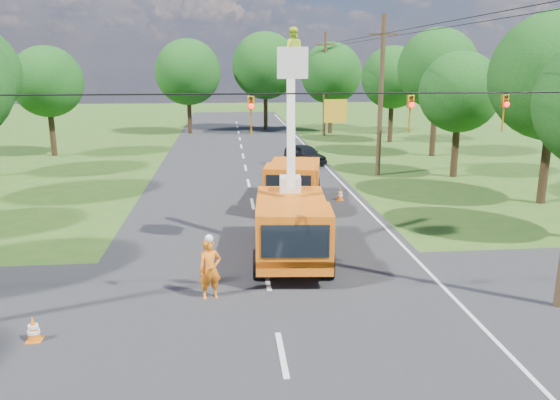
{
  "coord_description": "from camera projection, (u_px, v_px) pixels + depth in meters",
  "views": [
    {
      "loc": [
        -1.24,
        -12.12,
        7.06
      ],
      "look_at": [
        0.49,
        5.54,
        2.6
      ],
      "focal_mm": 35.0,
      "sensor_mm": 36.0,
      "label": 1
    }
  ],
  "objects": [
    {
      "name": "ground",
      "position": [
        248.0,
        184.0,
        32.84
      ],
      "size": [
        140.0,
        140.0,
        0.0
      ],
      "primitive_type": "plane",
      "color": "#2B5218",
      "rests_on": "ground"
    },
    {
      "name": "road_main",
      "position": [
        248.0,
        184.0,
        32.84
      ],
      "size": [
        12.0,
        100.0,
        0.06
      ],
      "primitive_type": "cube",
      "color": "black",
      "rests_on": "ground"
    },
    {
      "name": "road_cross",
      "position": [
        275.0,
        319.0,
        15.47
      ],
      "size": [
        56.0,
        10.0,
        0.07
      ],
      "primitive_type": "cube",
      "color": "black",
      "rests_on": "ground"
    },
    {
      "name": "edge_line",
      "position": [
        340.0,
        182.0,
        33.37
      ],
      "size": [
        0.12,
        90.0,
        0.02
      ],
      "primitive_type": "cube",
      "color": "silver",
      "rests_on": "ground"
    },
    {
      "name": "bucket_truck",
      "position": [
        292.0,
        214.0,
        19.87
      ],
      "size": [
        3.14,
        6.89,
        8.28
      ],
      "rotation": [
        0.0,
        0.0,
        -0.09
      ],
      "color": "orange",
      "rests_on": "ground"
    },
    {
      "name": "second_truck",
      "position": [
        293.0,
        181.0,
        27.57
      ],
      "size": [
        3.56,
        6.79,
        2.42
      ],
      "rotation": [
        0.0,
        0.0,
        -0.19
      ],
      "color": "orange",
      "rests_on": "ground"
    },
    {
      "name": "ground_worker",
      "position": [
        210.0,
        269.0,
        16.63
      ],
      "size": [
        0.8,
        0.64,
        1.92
      ],
      "primitive_type": "imported",
      "rotation": [
        0.0,
        0.0,
        0.29
      ],
      "color": "orange",
      "rests_on": "ground"
    },
    {
      "name": "distant_car",
      "position": [
        305.0,
        154.0,
        39.42
      ],
      "size": [
        3.05,
        4.33,
        1.37
      ],
      "primitive_type": "imported",
      "rotation": [
        0.0,
        0.0,
        0.4
      ],
      "color": "black",
      "rests_on": "ground"
    },
    {
      "name": "traffic_cone_2",
      "position": [
        277.0,
        247.0,
        20.51
      ],
      "size": [
        0.38,
        0.38,
        0.71
      ],
      "color": "orange",
      "rests_on": "ground"
    },
    {
      "name": "traffic_cone_3",
      "position": [
        321.0,
        218.0,
        24.28
      ],
      "size": [
        0.38,
        0.38,
        0.71
      ],
      "color": "orange",
      "rests_on": "ground"
    },
    {
      "name": "traffic_cone_4",
      "position": [
        33.0,
        329.0,
        14.14
      ],
      "size": [
        0.38,
        0.38,
        0.71
      ],
      "color": "orange",
      "rests_on": "ground"
    },
    {
      "name": "traffic_cone_7",
      "position": [
        340.0,
        194.0,
        28.77
      ],
      "size": [
        0.38,
        0.38,
        0.71
      ],
      "color": "orange",
      "rests_on": "ground"
    },
    {
      "name": "pole_right_mid",
      "position": [
        381.0,
        95.0,
        34.33
      ],
      "size": [
        1.8,
        0.3,
        10.0
      ],
      "color": "#4C3823",
      "rests_on": "ground"
    },
    {
      "name": "pole_right_far",
      "position": [
        325.0,
        84.0,
        53.64
      ],
      "size": [
        1.8,
        0.3,
        10.0
      ],
      "color": "#4C3823",
      "rests_on": "ground"
    },
    {
      "name": "signal_span",
      "position": [
        359.0,
        110.0,
        14.24
      ],
      "size": [
        18.0,
        0.29,
        1.07
      ],
      "color": "black",
      "rests_on": "ground"
    },
    {
      "name": "tree_left_f",
      "position": [
        47.0,
        82.0,
        41.64
      ],
      "size": [
        5.4,
        5.4,
        8.4
      ],
      "color": "#382616",
      "rests_on": "ground"
    },
    {
      "name": "tree_right_b",
      "position": [
        555.0,
        76.0,
        26.9
      ],
      "size": [
        6.4,
        6.4,
        9.65
      ],
      "color": "#382616",
      "rests_on": "ground"
    },
    {
      "name": "tree_right_c",
      "position": [
        460.0,
        92.0,
        33.76
      ],
      "size": [
        5.0,
        5.0,
        7.83
      ],
      "color": "#382616",
      "rests_on": "ground"
    },
    {
      "name": "tree_right_d",
      "position": [
        438.0,
        68.0,
        41.3
      ],
      "size": [
        6.0,
        6.0,
        9.7
      ],
      "color": "#382616",
      "rests_on": "ground"
    },
    {
      "name": "tree_right_e",
      "position": [
        393.0,
        78.0,
        49.14
      ],
      "size": [
        5.6,
        5.6,
        8.63
      ],
      "color": "#382616",
      "rests_on": "ground"
    },
    {
      "name": "tree_far_a",
      "position": [
        188.0,
        72.0,
        54.99
      ],
      "size": [
        6.6,
        6.6,
        9.5
      ],
      "color": "#382616",
      "rests_on": "ground"
    },
    {
      "name": "tree_far_b",
      "position": [
        265.0,
        66.0,
        57.53
      ],
      "size": [
        7.0,
        7.0,
        10.32
      ],
      "color": "#382616",
      "rests_on": "ground"
    },
    {
      "name": "tree_far_c",
      "position": [
        331.0,
        73.0,
        55.43
      ],
      "size": [
        6.2,
        6.2,
        9.18
      ],
      "color": "#382616",
      "rests_on": "ground"
    }
  ]
}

